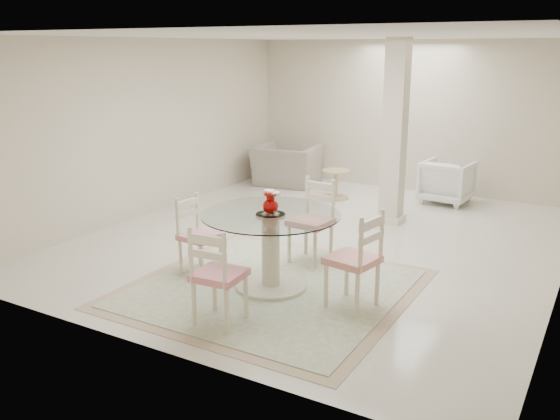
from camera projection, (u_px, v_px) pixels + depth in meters
The scene contains 13 objects.
ground at pixel (323, 240), 8.16m from camera, with size 7.00×7.00×0.00m, color white.
room_shell at pixel (326, 104), 7.66m from camera, with size 6.02×7.02×2.71m.
column at pixel (395, 133), 8.64m from camera, with size 0.30×0.30×2.70m, color beige.
area_rug at pixel (271, 288), 6.50m from camera, with size 2.91×2.91×0.02m.
dining_table at pixel (271, 251), 6.39m from camera, with size 1.49×1.49×0.86m.
red_vase at pixel (271, 202), 6.25m from camera, with size 0.20×0.17×0.26m.
dining_chair_east at pixel (359, 253), 5.85m from camera, with size 0.53×0.53×1.14m.
dining_chair_north at pixel (314, 215), 7.20m from camera, with size 0.49×0.49×1.13m.
dining_chair_west at pixel (196, 229), 6.85m from camera, with size 0.44×0.43×1.00m.
dining_chair_south at pixel (215, 269), 5.49m from camera, with size 0.47×0.47×1.09m.
recliner_taupe at pixel (286, 165), 11.31m from camera, with size 1.18×1.03×0.76m, color #9E9483.
armchair_white at pixel (447, 182), 10.02m from camera, with size 0.78×0.80×0.73m, color white.
side_table at pixel (336, 185), 10.32m from camera, with size 0.48×0.48×0.50m.
Camera 1 is at (3.36, -7.01, 2.56)m, focal length 38.00 mm.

